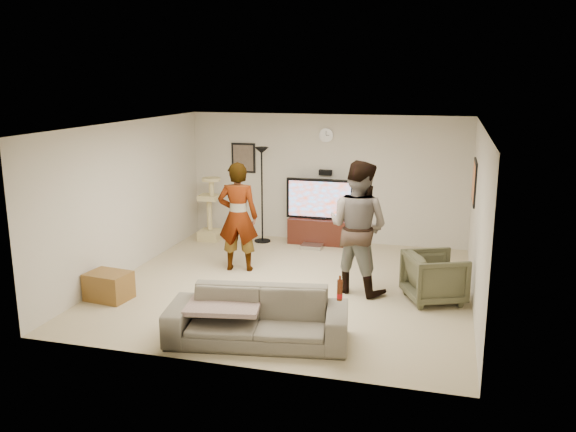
% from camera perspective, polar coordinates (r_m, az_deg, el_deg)
% --- Properties ---
extents(floor, '(5.50, 5.50, 0.02)m').
position_cam_1_polar(floor, '(9.37, 0.13, -6.72)').
color(floor, tan).
rests_on(floor, ground).
extents(ceiling, '(5.50, 5.50, 0.02)m').
position_cam_1_polar(ceiling, '(8.84, 0.14, 8.83)').
color(ceiling, silver).
rests_on(ceiling, wall_back).
extents(wall_back, '(5.50, 0.04, 2.50)m').
position_cam_1_polar(wall_back, '(11.65, 3.67, 3.61)').
color(wall_back, beige).
rests_on(wall_back, floor).
extents(wall_front, '(5.50, 0.04, 2.50)m').
position_cam_1_polar(wall_front, '(6.49, -6.22, -4.19)').
color(wall_front, beige).
rests_on(wall_front, floor).
extents(wall_left, '(0.04, 5.50, 2.50)m').
position_cam_1_polar(wall_left, '(10.08, -15.14, 1.67)').
color(wall_left, beige).
rests_on(wall_left, floor).
extents(wall_right, '(0.04, 5.50, 2.50)m').
position_cam_1_polar(wall_right, '(8.74, 17.83, -0.23)').
color(wall_right, beige).
rests_on(wall_right, floor).
extents(wall_clock, '(0.26, 0.04, 0.26)m').
position_cam_1_polar(wall_clock, '(11.51, 3.70, 7.76)').
color(wall_clock, white).
rests_on(wall_clock, wall_back).
extents(wall_speaker, '(0.25, 0.10, 0.10)m').
position_cam_1_polar(wall_speaker, '(11.57, 3.62, 4.20)').
color(wall_speaker, black).
rests_on(wall_speaker, wall_back).
extents(picture_back, '(0.42, 0.03, 0.52)m').
position_cam_1_polar(picture_back, '(12.03, -4.31, 5.59)').
color(picture_back, brown).
rests_on(picture_back, wall_back).
extents(picture_right, '(0.03, 0.78, 0.62)m').
position_cam_1_polar(picture_right, '(10.26, 17.48, 3.14)').
color(picture_right, '#D97F4E').
rests_on(picture_right, wall_right).
extents(tv_stand, '(1.19, 0.45, 0.50)m').
position_cam_1_polar(tv_stand, '(11.64, 3.04, -1.43)').
color(tv_stand, '#39160E').
rests_on(tv_stand, floor).
extents(console_box, '(0.40, 0.30, 0.07)m').
position_cam_1_polar(console_box, '(11.34, 2.30, -2.94)').
color(console_box, '#B8B8B8').
rests_on(console_box, floor).
extents(tv, '(1.32, 0.08, 0.78)m').
position_cam_1_polar(tv, '(11.50, 3.08, 1.65)').
color(tv, black).
rests_on(tv, tv_stand).
extents(tv_screen, '(1.21, 0.01, 0.69)m').
position_cam_1_polar(tv_screen, '(11.45, 3.03, 1.61)').
color(tv_screen, '#459BE7').
rests_on(tv_screen, tv).
extents(floor_lamp, '(0.32, 0.32, 1.87)m').
position_cam_1_polar(floor_lamp, '(11.59, -2.52, 2.00)').
color(floor_lamp, black).
rests_on(floor_lamp, floor).
extents(cat_tree, '(0.43, 0.43, 1.28)m').
position_cam_1_polar(cat_tree, '(11.87, -7.58, 0.71)').
color(cat_tree, '#CABC81').
rests_on(cat_tree, floor).
extents(person_left, '(0.74, 0.55, 1.84)m').
position_cam_1_polar(person_left, '(9.89, -4.83, -0.08)').
color(person_left, '#ADADB5').
rests_on(person_left, floor).
extents(person_right, '(1.18, 1.06, 2.01)m').
position_cam_1_polar(person_right, '(8.90, 6.74, -1.07)').
color(person_right, navy).
rests_on(person_right, floor).
extents(sofa, '(2.31, 1.20, 0.64)m').
position_cam_1_polar(sofa, '(7.36, -2.96, -9.68)').
color(sofa, '#686254').
rests_on(sofa, floor).
extents(throw_blanket, '(1.01, 0.84, 0.06)m').
position_cam_1_polar(throw_blanket, '(7.46, -6.16, -8.50)').
color(throw_blanket, tan).
rests_on(throw_blanket, sofa).
extents(beer_bottle, '(0.06, 0.06, 0.25)m').
position_cam_1_polar(beer_bottle, '(6.97, 5.00, -7.12)').
color(beer_bottle, '#59230C').
rests_on(beer_bottle, sofa).
extents(armchair, '(1.03, 1.02, 0.72)m').
position_cam_1_polar(armchair, '(8.87, 13.91, -5.75)').
color(armchair, '#484831').
rests_on(armchair, floor).
extents(side_table, '(0.66, 0.53, 0.41)m').
position_cam_1_polar(side_table, '(9.12, -16.86, -6.46)').
color(side_table, brown).
rests_on(side_table, floor).
extents(toy_ball, '(0.06, 0.06, 0.06)m').
position_cam_1_polar(toy_ball, '(9.15, -6.00, -7.02)').
color(toy_ball, teal).
rests_on(toy_ball, floor).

